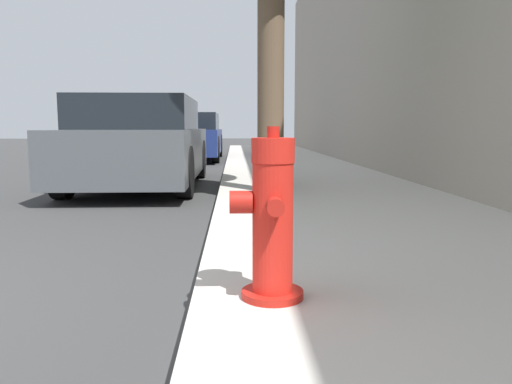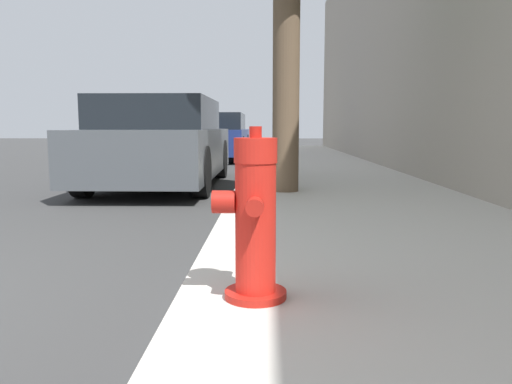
# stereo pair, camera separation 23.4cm
# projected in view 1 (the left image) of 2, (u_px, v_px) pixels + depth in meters

# --- Properties ---
(sidewalk_slab) EXTENTS (2.83, 40.00, 0.15)m
(sidewalk_slab) POSITION_uv_depth(u_px,v_px,m) (509.00, 328.00, 2.19)
(sidewalk_slab) COLOR beige
(sidewalk_slab) RESTS_ON ground_plane
(fire_hydrant) EXTENTS (0.35, 0.37, 0.81)m
(fire_hydrant) POSITION_uv_depth(u_px,v_px,m) (272.00, 221.00, 2.33)
(fire_hydrant) COLOR red
(fire_hydrant) RESTS_ON sidewalk_slab
(parked_car_near) EXTENTS (1.82, 4.41, 1.40)m
(parked_car_near) POSITION_uv_depth(u_px,v_px,m) (141.00, 144.00, 7.89)
(parked_car_near) COLOR #4C5156
(parked_car_near) RESTS_ON ground_plane
(parked_car_mid) EXTENTS (1.70, 4.58, 1.34)m
(parked_car_mid) POSITION_uv_depth(u_px,v_px,m) (191.00, 137.00, 14.51)
(parked_car_mid) COLOR navy
(parked_car_mid) RESTS_ON ground_plane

